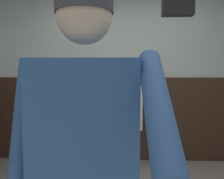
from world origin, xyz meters
TOP-DOWN VIEW (x-y plane):
  - wall_back at (0.00, 1.82)m, footprint 4.71×0.12m
  - wainscot_band_back at (0.00, 1.75)m, footprint 4.11×0.03m
  - urinal_left at (-0.65, 1.60)m, footprint 0.40×0.34m
  - urinal_middle at (0.10, 1.60)m, footprint 0.40×0.34m
  - privacy_divider_panel at (-0.28, 1.53)m, footprint 0.04×0.40m
  - person at (-0.19, -0.71)m, footprint 0.67×0.60m

SIDE VIEW (x-z plane):
  - wainscot_band_back at x=0.00m, z-range 0.00..1.28m
  - urinal_left at x=-0.65m, z-range 0.16..1.40m
  - urinal_middle at x=0.10m, z-range 0.16..1.40m
  - privacy_divider_panel at x=-0.28m, z-range 0.50..1.40m
  - person at x=-0.19m, z-range 0.17..1.89m
  - wall_back at x=0.00m, z-range 0.00..2.58m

